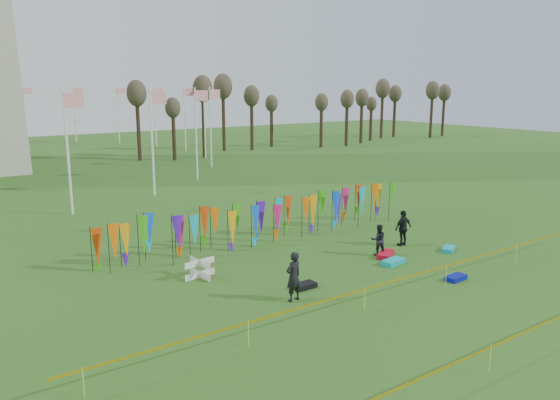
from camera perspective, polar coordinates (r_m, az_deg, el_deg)
ground at (r=23.00m, az=10.21°, el=-9.26°), size 160.00×160.00×0.00m
banner_row at (r=29.05m, az=-1.16°, el=-1.78°), size 18.64×0.64×2.23m
caution_tape_near at (r=21.84m, az=11.99°, el=-8.32°), size 26.00×0.02×0.90m
caution_tape_far at (r=18.87m, az=24.32°, el=-12.52°), size 26.00×0.02×0.90m
tree_line at (r=75.68m, az=4.01°, el=10.39°), size 53.92×1.92×7.84m
box_kite at (r=24.10m, az=-8.36°, el=-7.11°), size 0.78×0.78×0.86m
person_left at (r=21.28m, az=1.42°, el=-7.99°), size 0.79×0.62×1.98m
person_mid at (r=27.29m, az=10.25°, el=-4.11°), size 0.89×0.78×1.56m
person_right at (r=29.10m, az=12.74°, el=-2.87°), size 1.11×0.64×1.89m
kite_bag_turquoise at (r=26.24m, az=11.75°, el=-6.35°), size 1.26×0.76×0.24m
kite_bag_blue at (r=24.91m, az=17.91°, el=-7.74°), size 1.01×0.58×0.21m
kite_bag_red at (r=27.29m, az=10.98°, el=-5.60°), size 1.41×1.17×0.24m
kite_bag_black at (r=22.87m, az=2.63°, el=-8.91°), size 0.94×0.56×0.21m
kite_bag_teal at (r=29.01m, az=17.20°, el=-4.90°), size 1.15×0.93×0.20m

